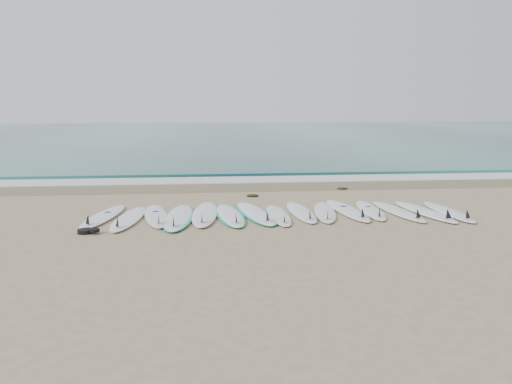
{
  "coord_description": "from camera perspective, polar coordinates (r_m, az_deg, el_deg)",
  "views": [
    {
      "loc": [
        -1.68,
        -11.27,
        2.55
      ],
      "look_at": [
        -0.44,
        0.92,
        0.4
      ],
      "focal_mm": 35.0,
      "sensor_mm": 36.0,
      "label": 1
    }
  ],
  "objects": [
    {
      "name": "surfboard_2",
      "position": [
        11.6,
        -11.31,
        -2.66
      ],
      "size": [
        0.9,
        2.59,
        0.32
      ],
      "rotation": [
        0.0,
        0.0,
        0.15
      ],
      "color": "white",
      "rests_on": "ground"
    },
    {
      "name": "surfboard_12",
      "position": [
        12.31,
        16.04,
        -2.14
      ],
      "size": [
        0.8,
        2.5,
        0.31
      ],
      "rotation": [
        0.0,
        0.0,
        0.12
      ],
      "color": "white",
      "rests_on": "ground"
    },
    {
      "name": "surfboard_4",
      "position": [
        11.59,
        -5.87,
        -2.5
      ],
      "size": [
        0.75,
        2.79,
        0.35
      ],
      "rotation": [
        0.0,
        0.0,
        -0.06
      ],
      "color": "white",
      "rests_on": "ground"
    },
    {
      "name": "surfboard_6",
      "position": [
        11.65,
        -0.05,
        -2.43
      ],
      "size": [
        1.1,
        2.78,
        0.34
      ],
      "rotation": [
        0.0,
        0.0,
        0.17
      ],
      "color": "white",
      "rests_on": "ground"
    },
    {
      "name": "surfboard_3",
      "position": [
        11.38,
        -8.84,
        -2.85
      ],
      "size": [
        0.81,
        2.81,
        0.35
      ],
      "rotation": [
        0.0,
        0.0,
        -0.05
      ],
      "color": "white",
      "rests_on": "ground"
    },
    {
      "name": "wave_crest",
      "position": [
        18.51,
        -0.54,
        2.19
      ],
      "size": [
        120.0,
        1.0,
        0.1
      ],
      "primitive_type": "cube",
      "color": "#22655F",
      "rests_on": "ground"
    },
    {
      "name": "wet_sand_band",
      "position": [
        15.67,
        0.43,
        0.61
      ],
      "size": [
        120.0,
        1.8,
        0.01
      ],
      "primitive_type": "cube",
      "color": "#73654C",
      "rests_on": "ground"
    },
    {
      "name": "leash_coil",
      "position": [
        10.59,
        -18.69,
        -4.24
      ],
      "size": [
        0.46,
        0.36,
        0.11
      ],
      "color": "black",
      "rests_on": "ground"
    },
    {
      "name": "surfboard_14",
      "position": [
        12.65,
        21.2,
        -2.11
      ],
      "size": [
        0.52,
        2.42,
        0.31
      ],
      "rotation": [
        0.0,
        0.0,
        0.01
      ],
      "color": "white",
      "rests_on": "ground"
    },
    {
      "name": "seaweed_far",
      "position": [
        15.41,
        9.86,
        0.4
      ],
      "size": [
        0.33,
        0.26,
        0.06
      ],
      "primitive_type": "ellipsoid",
      "color": "black",
      "rests_on": "ground"
    },
    {
      "name": "surfboard_7",
      "position": [
        11.45,
        2.61,
        -2.67
      ],
      "size": [
        0.5,
        2.3,
        0.29
      ],
      "rotation": [
        0.0,
        0.0,
        0.01
      ],
      "color": "white",
      "rests_on": "ground"
    },
    {
      "name": "surfboard_13",
      "position": [
        12.46,
        18.8,
        -2.13
      ],
      "size": [
        0.89,
        2.61,
        0.33
      ],
      "rotation": [
        0.0,
        0.0,
        0.14
      ],
      "color": "white",
      "rests_on": "ground"
    },
    {
      "name": "seaweed_near",
      "position": [
        14.0,
        -0.42,
        -0.39
      ],
      "size": [
        0.35,
        0.27,
        0.07
      ],
      "primitive_type": "ellipsoid",
      "color": "black",
      "rests_on": "ground"
    },
    {
      "name": "surfboard_9",
      "position": [
        11.88,
        7.89,
        -2.27
      ],
      "size": [
        0.89,
        2.45,
        0.31
      ],
      "rotation": [
        0.0,
        0.0,
        -0.17
      ],
      "color": "white",
      "rests_on": "ground"
    },
    {
      "name": "surfboard_10",
      "position": [
        12.13,
        10.48,
        -2.07
      ],
      "size": [
        0.75,
        2.65,
        0.33
      ],
      "rotation": [
        0.0,
        0.0,
        0.08
      ],
      "color": "white",
      "rests_on": "ground"
    },
    {
      "name": "surfboard_0",
      "position": [
        11.81,
        -17.12,
        -2.68
      ],
      "size": [
        0.91,
        2.55,
        0.32
      ],
      "rotation": [
        0.0,
        0.0,
        -0.16
      ],
      "color": "white",
      "rests_on": "ground"
    },
    {
      "name": "ocean",
      "position": [
        43.87,
        -3.63,
        6.62
      ],
      "size": [
        120.0,
        55.0,
        0.03
      ],
      "primitive_type": "cube",
      "color": "#22655F",
      "rests_on": "ground"
    },
    {
      "name": "ground",
      "position": [
        11.67,
        2.62,
        -2.67
      ],
      "size": [
        120.0,
        120.0,
        0.0
      ],
      "primitive_type": "plane",
      "color": "tan"
    },
    {
      "name": "surfboard_1",
      "position": [
        11.43,
        -14.4,
        -2.97
      ],
      "size": [
        0.77,
        2.56,
        0.32
      ],
      "rotation": [
        0.0,
        0.0,
        -0.1
      ],
      "color": "white",
      "rests_on": "ground"
    },
    {
      "name": "surfboard_8",
      "position": [
        11.8,
        5.24,
        -2.3
      ],
      "size": [
        0.58,
        2.43,
        0.31
      ],
      "rotation": [
        0.0,
        0.0,
        0.03
      ],
      "color": "white",
      "rests_on": "ground"
    },
    {
      "name": "surfboard_11",
      "position": [
        12.28,
        13.0,
        -2.04
      ],
      "size": [
        0.7,
        2.37,
        0.3
      ],
      "rotation": [
        0.0,
        0.0,
        -0.09
      ],
      "color": "white",
      "rests_on": "ground"
    },
    {
      "name": "surfboard_5",
      "position": [
        11.47,
        -2.98,
        -2.65
      ],
      "size": [
        0.85,
        2.58,
        0.32
      ],
      "rotation": [
        0.0,
        0.0,
        0.1
      ],
      "color": "white",
      "rests_on": "ground"
    },
    {
      "name": "foam_band",
      "position": [
        17.04,
        -0.08,
        1.42
      ],
      "size": [
        120.0,
        1.4,
        0.04
      ],
      "primitive_type": "cube",
      "color": "silver",
      "rests_on": "ground"
    }
  ]
}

